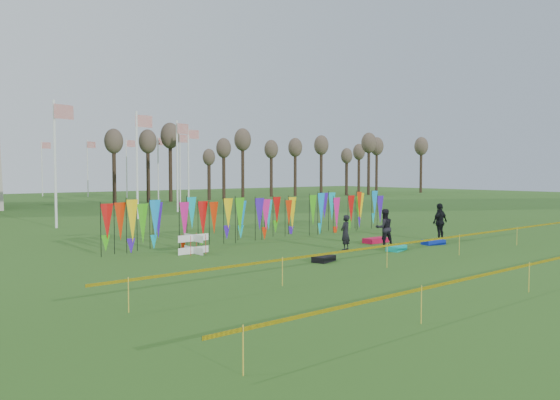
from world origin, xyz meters
TOP-DOWN VIEW (x-y plane):
  - ground at (0.00, 0.00)m, footprint 160.00×160.00m
  - banner_row at (0.28, 8.46)m, footprint 18.64×0.64m
  - caution_tape_near at (-0.22, -1.44)m, footprint 26.00×0.02m
  - caution_tape_far at (-0.22, -6.75)m, footprint 26.00×0.02m
  - tree_line at (32.00, 44.00)m, footprint 53.92×1.92m
  - box_kite at (-5.64, 6.03)m, footprint 0.77×0.77m
  - person_left at (0.22, 2.66)m, footprint 0.68×0.57m
  - person_mid at (2.45, 2.26)m, footprint 1.02×0.86m
  - person_right at (6.45, 1.94)m, footprint 1.14×0.67m
  - kite_bag_turquoise at (1.92, 1.11)m, footprint 1.24×0.85m
  - kite_bag_blue at (4.94, 1.27)m, footprint 1.19×0.81m
  - kite_bag_red at (3.28, 3.49)m, footprint 1.34×0.62m
  - kite_bag_black at (-2.71, 1.02)m, footprint 1.10×0.82m

SIDE VIEW (x-z plane):
  - ground at x=0.00m, z-range 0.00..0.00m
  - kite_bag_turquoise at x=1.92m, z-range 0.00..0.23m
  - kite_bag_blue at x=4.94m, z-range 0.00..0.23m
  - kite_bag_black at x=-2.71m, z-range 0.00..0.23m
  - kite_bag_red at x=3.28m, z-range 0.00..0.25m
  - box_kite at x=-5.64m, z-range 0.00..0.85m
  - caution_tape_near at x=-0.22m, z-range 0.33..1.23m
  - caution_tape_far at x=-0.22m, z-range 0.33..1.23m
  - person_left at x=0.22m, z-range 0.00..1.60m
  - person_mid at x=2.45m, z-range 0.00..1.79m
  - person_right at x=6.45m, z-range 0.00..1.93m
  - banner_row at x=0.28m, z-range 0.21..2.40m
  - tree_line at x=32.00m, z-range 2.25..10.09m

